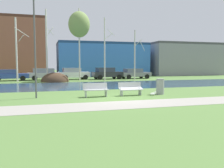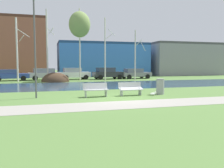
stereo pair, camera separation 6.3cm
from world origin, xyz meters
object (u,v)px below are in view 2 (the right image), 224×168
Objects in this scene: trash_bin at (160,86)px; parked_sedan_second_silver at (46,74)px; streetlamp at (34,31)px; bench_left at (96,89)px; parked_van_nearest_blue at (10,75)px; parked_hatch_third_white at (74,73)px; seagull at (153,94)px; bench_right at (131,88)px; parked_wagon_fourth_dark at (107,73)px; parked_suv_fifth_grey at (135,73)px.

parked_sedan_second_silver is at bearing 113.19° from trash_bin.
parked_sedan_second_silver is (0.59, 17.16, -3.21)m from streetlamp.
bench_left is at bearing -80.23° from parked_sedan_second_silver.
parked_van_nearest_blue is (-7.36, 17.03, 0.28)m from bench_left.
bench_left is 17.39m from parked_hatch_third_white.
seagull is at bearing -57.88° from parked_van_nearest_blue.
trash_bin is at bearing -0.41° from bench_right.
parked_wagon_fourth_dark is at bearing 85.25° from seagull.
parked_van_nearest_blue is at bearing 113.37° from bench_left.
streetlamp is at bearing 173.77° from bench_left.
streetlamp is at bearing 176.21° from bench_right.
parked_hatch_third_white is 0.98× the size of parked_wagon_fourth_dark.
parked_hatch_third_white is (-1.74, 17.38, 0.35)m from bench_right.
trash_bin is 0.24× the size of parked_suv_fifth_grey.
parked_wagon_fourth_dark is (0.65, 16.95, 0.28)m from trash_bin.
streetlamp reaches higher than parked_hatch_third_white.
parked_suv_fifth_grey is at bearing -0.29° from parked_wagon_fourth_dark.
parked_wagon_fourth_dark is (12.52, -0.09, 0.08)m from parked_van_nearest_blue.
seagull is 18.39m from parked_suv_fifth_grey.
streetlamp reaches higher than bench_right.
parked_suv_fifth_grey is (4.78, 16.93, 0.21)m from trash_bin.
bench_right is 0.33× the size of parked_sedan_second_silver.
parked_suv_fifth_grey is at bearing 52.03° from streetlamp.
streetlamp reaches higher than seagull.
bench_right is at bearing -72.98° from parked_sedan_second_silver.
parked_sedan_second_silver is (-6.73, 18.15, 0.67)m from seagull.
parked_sedan_second_silver is at bearing 177.02° from parked_suv_fifth_grey.
bench_right is at bearing 156.28° from seagull.
parked_van_nearest_blue is at bearing 119.69° from bench_right.
trash_bin is 0.17× the size of streetlamp.
parked_wagon_fourth_dark reaches higher than parked_van_nearest_blue.
parked_hatch_third_white is 8.68m from parked_suv_fifth_grey.
parked_hatch_third_white is 0.94× the size of parked_suv_fifth_grey.
streetlamp is at bearing 177.11° from trash_bin.
parked_van_nearest_blue is at bearing 124.84° from trash_bin.
parked_van_nearest_blue reaches higher than bench_right.
streetlamp is at bearing -77.31° from parked_van_nearest_blue.
parked_suv_fifth_grey is (9.28, 16.91, 0.29)m from bench_left.
parked_suv_fifth_grey is (6.93, 16.91, 0.29)m from bench_right.
parked_van_nearest_blue is 1.04× the size of parked_wagon_fourth_dark.
seagull is at bearing -69.66° from parked_sedan_second_silver.
trash_bin is 16.96m from parked_wagon_fourth_dark.
bench_right is 0.38× the size of parked_hatch_third_white.
bench_right is 6.95m from streetlamp.
parked_wagon_fourth_dark is at bearing -5.60° from parked_hatch_third_white.
parked_hatch_third_white reaches higher than parked_sedan_second_silver.
bench_right reaches higher than seagull.
parked_van_nearest_blue reaches higher than trash_bin.
parked_suv_fifth_grey is (12.30, -0.64, -0.04)m from parked_sedan_second_silver.
parked_van_nearest_blue is at bearing 179.58° from parked_wagon_fourth_dark.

